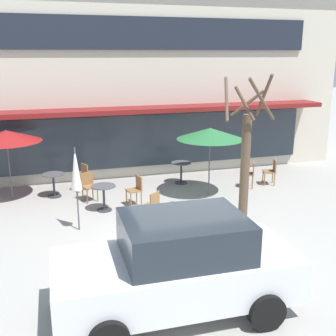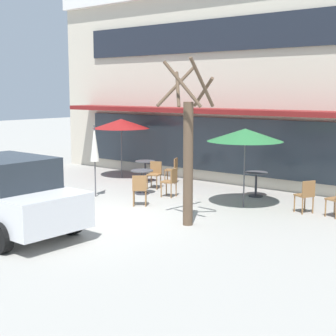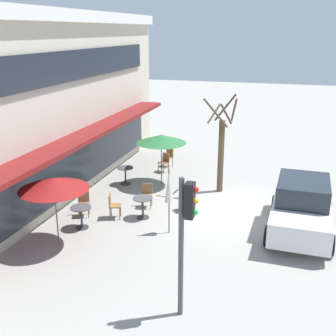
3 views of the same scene
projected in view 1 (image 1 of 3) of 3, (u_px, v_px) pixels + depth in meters
ground_plane at (182, 244)px, 10.14m from camera, size 80.00×80.00×0.00m
building_facade at (110, 75)px, 18.40m from camera, size 17.07×9.10×7.09m
cafe_table_near_wall at (104, 194)px, 12.18m from camera, size 0.70×0.70×0.76m
cafe_table_streetside at (181, 169)px, 14.76m from camera, size 0.70×0.70×0.76m
cafe_table_by_tree at (53, 181)px, 13.37m from camera, size 0.70×0.70×0.76m
patio_umbrella_green_folded at (6, 136)px, 12.73m from camera, size 2.10×2.10×2.20m
patio_umbrella_cream_folded at (210, 134)px, 13.11m from camera, size 2.10×2.10×2.20m
patio_umbrella_corner_open at (76, 170)px, 10.53m from camera, size 0.28×0.28×2.20m
cafe_chair_0 at (89, 184)px, 13.01m from camera, size 0.50×0.50×0.89m
cafe_chair_1 at (152, 205)px, 11.25m from camera, size 0.56×0.56×0.89m
cafe_chair_2 at (250, 172)px, 14.32m from camera, size 0.54×0.54×0.89m
cafe_chair_3 at (82, 175)px, 14.00m from camera, size 0.53×0.53×0.89m
cafe_chair_4 at (271, 170)px, 14.61m from camera, size 0.51×0.51×0.89m
cafe_chair_5 at (136, 188)px, 12.64m from camera, size 0.47×0.47×0.89m
parked_sedan at (178, 265)px, 7.32m from camera, size 4.24×2.10×1.76m
street_tree at (245, 159)px, 10.80m from camera, size 1.34×1.33×3.98m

